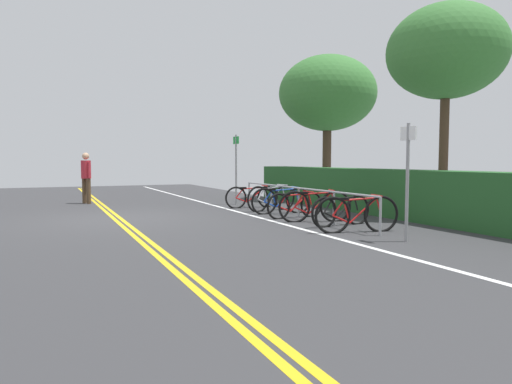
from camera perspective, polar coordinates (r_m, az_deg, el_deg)
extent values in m
cube|color=#353538|center=(12.07, -16.68, -3.29)|extent=(31.04, 12.71, 0.05)
cube|color=gold|center=(12.06, -17.06, -3.18)|extent=(27.94, 0.10, 0.00)
cube|color=gold|center=(12.08, -16.31, -3.15)|extent=(27.94, 0.10, 0.00)
cube|color=white|center=(12.93, -1.92, -2.54)|extent=(27.94, 0.12, 0.00)
cylinder|color=#9EA0A5|center=(14.70, -0.86, -0.30)|extent=(0.05, 0.05, 0.75)
cylinder|color=#9EA0A5|center=(13.26, 1.88, -0.76)|extent=(0.05, 0.05, 0.75)
cylinder|color=#9EA0A5|center=(11.86, 5.27, -1.32)|extent=(0.05, 0.05, 0.75)
cylinder|color=#9EA0A5|center=(10.52, 9.55, -2.03)|extent=(0.05, 0.05, 0.75)
cylinder|color=#9EA0A5|center=(9.25, 15.05, -2.93)|extent=(0.05, 0.05, 0.75)
cylinder|color=#9EA0A5|center=(11.83, 5.28, 0.48)|extent=(6.36, 0.04, 0.04)
torus|color=black|center=(14.44, 1.44, -0.60)|extent=(0.09, 0.69, 0.69)
torus|color=black|center=(14.06, -2.49, -0.73)|extent=(0.09, 0.69, 0.69)
cylinder|color=red|center=(14.28, -0.01, -0.33)|extent=(0.06, 0.60, 0.47)
cylinder|color=red|center=(14.24, -0.26, 0.49)|extent=(0.07, 0.72, 0.07)
cylinder|color=red|center=(14.16, -1.35, -0.44)|extent=(0.04, 0.17, 0.42)
cylinder|color=red|center=(14.13, -1.78, -0.99)|extent=(0.05, 0.38, 0.18)
cylinder|color=red|center=(14.09, -2.05, -0.17)|extent=(0.05, 0.26, 0.29)
cylinder|color=red|center=(14.41, 1.25, -0.01)|extent=(0.04, 0.14, 0.31)
cube|color=black|center=(14.12, -1.61, 0.51)|extent=(0.09, 0.20, 0.05)
cylinder|color=red|center=(14.38, 1.06, 0.78)|extent=(0.46, 0.05, 0.03)
torus|color=black|center=(13.73, 3.56, -0.70)|extent=(0.22, 0.75, 0.76)
torus|color=black|center=(13.10, 0.25, -0.91)|extent=(0.22, 0.75, 0.76)
cylinder|color=silver|center=(13.48, 2.36, -0.40)|extent=(0.16, 0.57, 0.52)
cylinder|color=silver|center=(13.42, 2.15, 0.56)|extent=(0.18, 0.67, 0.07)
cylinder|color=silver|center=(13.27, 1.22, -0.54)|extent=(0.07, 0.17, 0.47)
cylinder|color=silver|center=(13.21, 0.85, -1.21)|extent=(0.11, 0.36, 0.19)
cylinder|color=silver|center=(13.16, 0.63, -0.24)|extent=(0.09, 0.25, 0.32)
cylinder|color=silver|center=(13.68, 3.41, -0.01)|extent=(0.06, 0.14, 0.35)
cube|color=black|center=(13.21, 1.01, 0.56)|extent=(0.12, 0.21, 0.05)
cylinder|color=silver|center=(13.64, 3.25, 0.89)|extent=(0.45, 0.13, 0.03)
torus|color=black|center=(12.87, 5.24, -1.05)|extent=(0.11, 0.75, 0.74)
torus|color=black|center=(12.47, 1.00, -1.19)|extent=(0.11, 0.75, 0.74)
cylinder|color=#1947B7|center=(12.71, 3.68, -0.72)|extent=(0.08, 0.59, 0.51)
cylinder|color=#1947B7|center=(12.66, 3.41, 0.28)|extent=(0.09, 0.70, 0.07)
cylinder|color=#1947B7|center=(12.57, 2.24, -0.84)|extent=(0.05, 0.17, 0.46)
cylinder|color=#1947B7|center=(12.55, 1.76, -1.52)|extent=(0.06, 0.37, 0.19)
cylinder|color=#1947B7|center=(12.50, 1.48, -0.51)|extent=(0.05, 0.25, 0.31)
cylinder|color=#1947B7|center=(12.84, 5.04, -0.33)|extent=(0.05, 0.14, 0.34)
cube|color=black|center=(12.53, 1.96, 0.31)|extent=(0.09, 0.21, 0.05)
cylinder|color=#1947B7|center=(12.80, 4.84, 0.61)|extent=(0.46, 0.06, 0.03)
torus|color=black|center=(12.05, 6.84, -1.56)|extent=(0.11, 0.68, 0.68)
torus|color=black|center=(11.50, 2.79, -1.80)|extent=(0.11, 0.68, 0.68)
cylinder|color=red|center=(11.83, 5.37, -1.28)|extent=(0.08, 0.57, 0.46)
cylinder|color=red|center=(11.77, 5.11, -0.32)|extent=(0.09, 0.68, 0.07)
cylinder|color=red|center=(11.64, 3.99, -1.43)|extent=(0.05, 0.17, 0.41)
cylinder|color=red|center=(11.60, 3.53, -2.10)|extent=(0.06, 0.36, 0.17)
cylinder|color=red|center=(11.54, 3.26, -1.13)|extent=(0.06, 0.25, 0.29)
cylinder|color=red|center=(12.01, 6.65, -0.88)|extent=(0.05, 0.14, 0.31)
cube|color=black|center=(11.59, 3.72, -0.31)|extent=(0.10, 0.21, 0.05)
cylinder|color=red|center=(11.96, 6.46, 0.05)|extent=(0.46, 0.06, 0.03)
torus|color=black|center=(11.19, 9.75, -1.77)|extent=(0.27, 0.76, 0.77)
torus|color=black|center=(10.93, 4.75, -1.86)|extent=(0.27, 0.76, 0.77)
cylinder|color=red|center=(11.07, 7.91, -1.35)|extent=(0.20, 0.56, 0.53)
cylinder|color=red|center=(11.04, 7.59, -0.15)|extent=(0.23, 0.66, 0.07)
cylinder|color=red|center=(10.99, 6.20, -1.47)|extent=(0.08, 0.17, 0.47)
cylinder|color=red|center=(10.98, 5.64, -2.26)|extent=(0.14, 0.36, 0.19)
cylinder|color=red|center=(10.94, 5.32, -1.06)|extent=(0.11, 0.25, 0.32)
cylinder|color=red|center=(11.16, 9.51, -0.91)|extent=(0.07, 0.14, 0.35)
cube|color=black|center=(10.95, 5.88, -0.10)|extent=(0.13, 0.21, 0.05)
cylinder|color=red|center=(11.13, 9.28, 0.22)|extent=(0.45, 0.16, 0.03)
torus|color=black|center=(10.80, 12.38, -2.19)|extent=(0.14, 0.70, 0.70)
torus|color=black|center=(10.16, 8.39, -2.52)|extent=(0.14, 0.70, 0.70)
cylinder|color=black|center=(10.54, 10.95, -1.88)|extent=(0.10, 0.56, 0.48)
cylinder|color=black|center=(10.48, 10.71, -0.75)|extent=(0.11, 0.66, 0.07)
cylinder|color=black|center=(10.33, 9.58, -2.07)|extent=(0.05, 0.16, 0.43)
cylinder|color=black|center=(10.27, 9.12, -2.87)|extent=(0.08, 0.36, 0.18)
cylinder|color=black|center=(10.21, 8.86, -1.72)|extent=(0.06, 0.25, 0.30)
cylinder|color=black|center=(10.75, 12.21, -1.39)|extent=(0.05, 0.13, 0.32)
cube|color=black|center=(10.27, 9.33, -0.76)|extent=(0.10, 0.21, 0.05)
cylinder|color=black|center=(10.70, 12.03, -0.32)|extent=(0.46, 0.08, 0.03)
torus|color=black|center=(9.81, 15.13, -2.66)|extent=(0.22, 0.76, 0.77)
torus|color=black|center=(9.37, 9.43, -2.87)|extent=(0.22, 0.76, 0.77)
cylinder|color=red|center=(9.62, 13.06, -2.21)|extent=(0.16, 0.59, 0.53)
cylinder|color=red|center=(9.57, 12.72, -0.85)|extent=(0.19, 0.71, 0.07)
cylinder|color=red|center=(9.48, 11.11, -2.39)|extent=(0.07, 0.17, 0.47)
cylinder|color=red|center=(9.45, 10.46, -3.32)|extent=(0.12, 0.38, 0.19)
cylinder|color=red|center=(9.40, 10.09, -1.93)|extent=(0.09, 0.26, 0.32)
cylinder|color=red|center=(9.76, 14.88, -1.68)|extent=(0.06, 0.14, 0.35)
cube|color=black|center=(9.43, 10.75, -0.82)|extent=(0.12, 0.21, 0.05)
cylinder|color=red|center=(9.72, 14.63, -0.41)|extent=(0.46, 0.12, 0.03)
cylinder|color=#4C3826|center=(16.70, -20.37, 0.14)|extent=(0.14, 0.14, 0.85)
cylinder|color=#4C3826|center=(16.46, -19.89, 0.10)|extent=(0.14, 0.14, 0.85)
cylinder|color=#B22633|center=(16.55, -20.19, 2.62)|extent=(0.32, 0.32, 0.60)
sphere|color=tan|center=(16.55, -20.23, 4.17)|extent=(0.23, 0.23, 0.23)
cylinder|color=#B22633|center=(16.73, -20.53, 2.55)|extent=(0.09, 0.09, 0.55)
cylinder|color=#B22633|center=(16.38, -19.85, 2.55)|extent=(0.09, 0.09, 0.55)
cylinder|color=gray|center=(15.25, -2.47, 2.76)|extent=(0.06, 0.06, 2.29)
cube|color=#198C33|center=(15.26, -2.48, 6.39)|extent=(0.36, 0.06, 0.24)
cylinder|color=gray|center=(8.64, 18.12, 1.07)|extent=(0.06, 0.06, 2.11)
cube|color=white|center=(8.65, 18.25, 6.87)|extent=(0.36, 0.04, 0.24)
cube|color=#235626|center=(12.06, 18.81, -0.31)|extent=(15.36, 0.91, 1.22)
cylinder|color=#473323|center=(17.52, 8.70, 3.51)|extent=(0.32, 0.32, 2.68)
ellipsoid|color=#387533|center=(17.69, 8.79, 11.92)|extent=(3.60, 3.60, 2.77)
cylinder|color=#473323|center=(13.12, 22.07, 4.19)|extent=(0.24, 0.24, 3.17)
ellipsoid|color=#387533|center=(13.42, 22.38, 15.68)|extent=(3.04, 3.04, 2.42)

